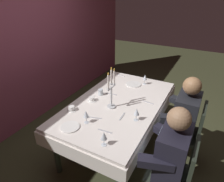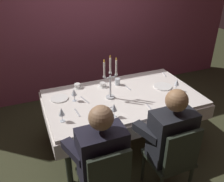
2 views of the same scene
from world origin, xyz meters
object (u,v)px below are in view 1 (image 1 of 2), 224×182
(dining_table, at_px, (118,109))
(seated_diner_1, at_px, (187,115))
(candelabra, at_px, (111,92))
(coffee_cup_0, at_px, (92,99))
(wine_glass_0, at_px, (145,78))
(water_tumbler_0, at_px, (101,92))
(wine_glass_2, at_px, (137,112))
(seated_diner_0, at_px, (173,153))
(wine_glass_1, at_px, (86,114))
(coffee_cup_1, at_px, (72,109))
(dinner_plate_1, at_px, (134,84))
(wine_glass_3, at_px, (104,136))
(dinner_plate_0, at_px, (70,127))

(dining_table, relative_size, seated_diner_1, 1.56)
(candelabra, height_order, coffee_cup_0, candelabra)
(wine_glass_0, xyz_separation_m, water_tumbler_0, (-0.64, 0.44, -0.07))
(wine_glass_2, xyz_separation_m, seated_diner_0, (-0.32, -0.51, -0.12))
(water_tumbler_0, distance_m, seated_diner_1, 1.20)
(water_tumbler_0, height_order, seated_diner_0, seated_diner_0)
(wine_glass_1, xyz_separation_m, coffee_cup_1, (0.12, 0.31, -0.09))
(dinner_plate_1, height_order, wine_glass_0, wine_glass_0)
(wine_glass_2, bearing_deg, dinner_plate_1, 24.45)
(candelabra, height_order, dinner_plate_1, candelabra)
(wine_glass_1, distance_m, wine_glass_3, 0.43)
(dinner_plate_1, bearing_deg, wine_glass_1, 175.62)
(dining_table, distance_m, dinner_plate_1, 0.62)
(dinner_plate_0, xyz_separation_m, coffee_cup_0, (0.61, 0.11, 0.02))
(dinner_plate_0, distance_m, wine_glass_3, 0.49)
(seated_diner_0, bearing_deg, wine_glass_0, 30.30)
(dining_table, height_order, seated_diner_1, seated_diner_1)
(wine_glass_0, relative_size, seated_diner_1, 0.13)
(wine_glass_1, bearing_deg, wine_glass_2, -57.15)
(wine_glass_2, height_order, wine_glass_3, same)
(dining_table, bearing_deg, seated_diner_0, -123.87)
(wine_glass_3, distance_m, coffee_cup_1, 0.77)
(wine_glass_2, distance_m, seated_diner_0, 0.61)
(candelabra, relative_size, wine_glass_0, 3.40)
(candelabra, height_order, dinner_plate_0, candelabra)
(candelabra, xyz_separation_m, wine_glass_0, (0.86, -0.15, -0.11))
(wine_glass_0, height_order, wine_glass_1, same)
(wine_glass_1, bearing_deg, candelabra, -12.49)
(seated_diner_0, relative_size, seated_diner_1, 1.00)
(dinner_plate_0, distance_m, wine_glass_1, 0.22)
(dinner_plate_0, height_order, seated_diner_0, seated_diner_0)
(wine_glass_1, distance_m, seated_diner_1, 1.24)
(dining_table, relative_size, water_tumbler_0, 21.80)
(water_tumbler_0, bearing_deg, candelabra, -126.76)
(coffee_cup_0, bearing_deg, dinner_plate_0, -170.14)
(dinner_plate_1, relative_size, seated_diner_1, 0.20)
(seated_diner_0, bearing_deg, dinner_plate_1, 37.18)
(wine_glass_0, xyz_separation_m, wine_glass_3, (-1.52, -0.12, 0.00))
(wine_glass_1, relative_size, wine_glass_2, 1.00)
(wine_glass_2, bearing_deg, candelabra, 73.84)
(dining_table, height_order, coffee_cup_0, coffee_cup_0)
(seated_diner_0, bearing_deg, candelabra, 64.30)
(wine_glass_0, bearing_deg, wine_glass_2, -165.70)
(coffee_cup_1, relative_size, seated_diner_1, 0.11)
(wine_glass_2, height_order, seated_diner_0, seated_diner_0)
(wine_glass_3, bearing_deg, seated_diner_1, -33.99)
(water_tumbler_0, bearing_deg, coffee_cup_1, 168.11)
(dinner_plate_1, xyz_separation_m, wine_glass_1, (-1.19, 0.09, 0.11))
(seated_diner_1, bearing_deg, coffee_cup_1, 114.53)
(wine_glass_1, height_order, coffee_cup_0, wine_glass_1)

